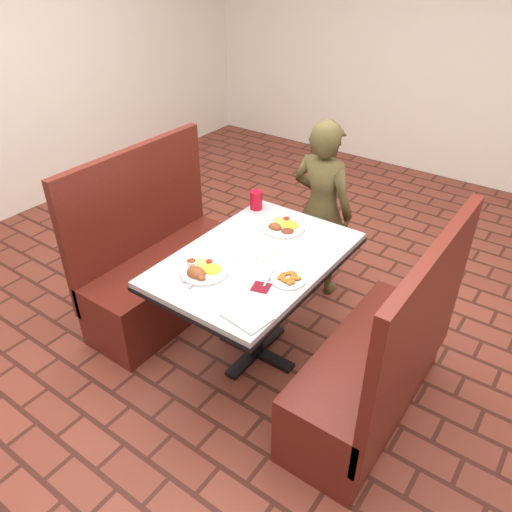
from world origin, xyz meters
name	(u,v)px	position (x,y,z in m)	size (l,w,h in m)	color
room	(256,36)	(0.00, 0.00, 1.91)	(7.00, 7.04, 2.82)	brown
dining_table	(256,270)	(0.00, 0.00, 0.65)	(0.81, 1.21, 0.75)	#B6B9BB
booth_bench_left	(163,270)	(-0.80, 0.00, 0.33)	(0.47, 1.20, 1.17)	maroon
booth_bench_right	(376,369)	(0.80, 0.00, 0.33)	(0.47, 1.20, 1.17)	maroon
diner_person	(322,210)	(-0.07, 0.89, 0.65)	(0.47, 0.31, 1.30)	brown
near_dinner_plate	(203,269)	(-0.13, -0.30, 0.78)	(0.26, 0.26, 0.08)	white
far_dinner_plate	(284,225)	(-0.05, 0.36, 0.77)	(0.27, 0.27, 0.07)	white
plantain_plate	(288,279)	(0.28, -0.09, 0.76)	(0.19, 0.19, 0.03)	white
maroon_napkin	(261,287)	(0.20, -0.23, 0.75)	(0.09, 0.09, 0.00)	maroon
spoon_utensil	(269,279)	(0.19, -0.15, 0.76)	(0.01, 0.14, 0.00)	silver
red_tumbler	(256,200)	(-0.34, 0.48, 0.81)	(0.08, 0.08, 0.12)	#B70C1F
paper_napkin	(247,317)	(0.28, -0.47, 0.76)	(0.21, 0.16, 0.01)	white
knife_utensil	(197,278)	(-0.12, -0.37, 0.76)	(0.01, 0.19, 0.00)	silver
fork_utensil	(194,276)	(-0.14, -0.36, 0.76)	(0.01, 0.16, 0.00)	silver
lettuce_shreds	(268,253)	(0.04, 0.06, 0.75)	(0.28, 0.32, 0.00)	#79AE45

